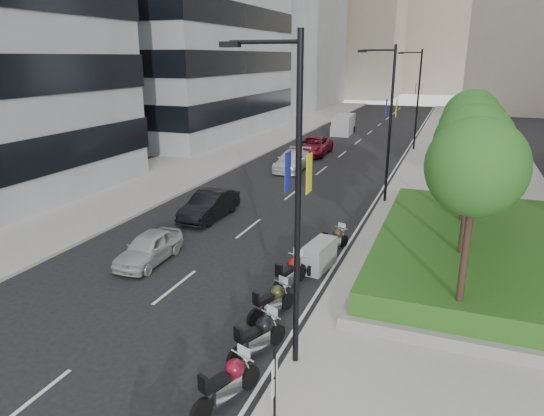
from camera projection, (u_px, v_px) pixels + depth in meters
The scene contains 29 objects.
ground at pixel (147, 352), 14.35m from camera, with size 160.00×160.00×0.00m, color black.
sidewalk_right at pixel (468, 167), 38.00m from camera, with size 10.00×100.00×0.15m, color #9E9B93.
sidewalk_left at pixel (227, 149), 45.15m from camera, with size 8.00×100.00×0.15m, color #9E9B93.
lane_edge at pixel (399, 163), 39.83m from camera, with size 0.12×100.00×0.01m, color silver.
lane_centre at pixel (337, 158), 41.60m from camera, with size 0.12×100.00×0.01m, color silver.
building_grey_far at pixel (265, 15), 80.42m from camera, with size 22.00×26.00×30.00m, color gray.
building_cream_left at pixel (342, 14), 104.52m from camera, with size 26.00×24.00×34.00m, color #B7AD93.
building_cream_centre at pixel (444, 9), 114.94m from camera, with size 30.00×24.00×38.00m, color #B7AD93.
planter at pixel (497, 262), 19.75m from camera, with size 10.00×14.00×0.40m, color gray.
hedge at pixel (499, 249), 19.57m from camera, with size 9.40×13.40×0.80m, color #224F16.
tree_0 at pixel (476, 168), 13.39m from camera, with size 2.80×2.80×6.30m.
tree_1 at pixel (474, 144), 16.96m from camera, with size 2.80×2.80×6.30m.
tree_2 at pixel (472, 129), 20.52m from camera, with size 2.80×2.80×6.30m.
tree_3 at pixel (471, 118), 24.09m from camera, with size 2.80×2.80×6.30m.
lamp_post_0 at pixel (292, 192), 12.31m from camera, with size 2.34×0.45×9.00m.
lamp_post_1 at pixel (388, 117), 27.46m from camera, with size 2.34×0.45×9.00m.
lamp_post_2 at pixel (417, 95), 43.51m from camera, with size 2.34×0.45×9.00m.
parking_sign at pixel (275, 390), 10.49m from camera, with size 0.06×0.32×2.50m.
motorcycle_1 at pixel (228, 383), 12.05m from camera, with size 1.03×2.21×1.15m.
motorcycle_2 at pixel (258, 336), 14.05m from camera, with size 1.09×2.15×1.14m.
motorcycle_3 at pixel (272, 301), 16.12m from camera, with size 1.04×2.05×1.09m.
motorcycle_4 at pixel (290, 273), 18.10m from camera, with size 0.82×2.35×1.18m.
motorcycle_5 at pixel (319, 256), 19.80m from camera, with size 1.04×2.04×1.18m.
motorcycle_6 at pixel (335, 240), 21.60m from camera, with size 0.97×1.95×1.03m.
car_a at pixel (149, 248), 20.47m from camera, with size 1.52×3.79×1.29m, color #B8B8BA.
car_b at pixel (209, 205), 26.03m from camera, with size 1.54×4.43×1.46m, color black.
car_c at pixel (292, 161), 37.17m from camera, with size 2.04×5.03×1.46m, color white.
car_d at pixel (313, 146), 42.99m from camera, with size 2.59×5.62×1.56m, color maroon.
delivery_van at pixel (343, 125), 54.20m from camera, with size 2.21×5.13×2.11m.
Camera 1 is at (7.90, -10.27, 8.37)m, focal length 32.00 mm.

